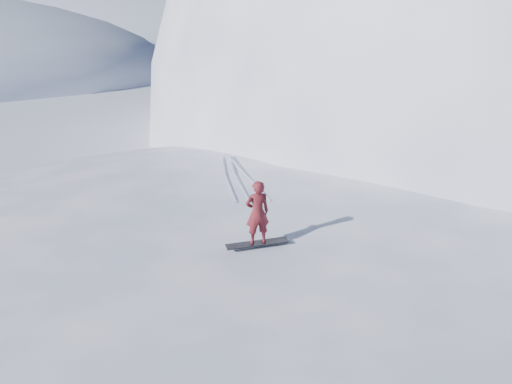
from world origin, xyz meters
TOP-DOWN VIEW (x-y plane):
  - ground at (0.00, 0.00)m, footprint 400.00×400.00m
  - near_ridge at (1.00, 3.00)m, footprint 36.00×28.00m
  - summit_peak at (22.00, 26.00)m, footprint 60.00×56.00m
  - peak_shoulder at (10.00, 20.00)m, footprint 28.00×24.00m
  - far_ridge_c at (-40.00, 110.00)m, footprint 140.00×90.00m
  - wind_bumps at (-0.56, 2.12)m, footprint 16.00×14.40m
  - snowboard at (-0.42, -0.67)m, footprint 1.73×0.72m
  - snowboarder at (-0.42, -0.67)m, footprint 0.72×0.56m
  - board_tracks at (-1.06, 5.27)m, footprint 2.12×5.94m

SIDE VIEW (x-z plane):
  - ground at x=0.00m, z-range 0.00..0.00m
  - near_ridge at x=1.00m, z-range -2.40..2.40m
  - summit_peak at x=22.00m, z-range -28.00..28.00m
  - peak_shoulder at x=10.00m, z-range -9.00..9.00m
  - far_ridge_c at x=-40.00m, z-range -18.00..18.00m
  - wind_bumps at x=-0.56m, z-range -0.50..0.50m
  - snowboard at x=-0.42m, z-range 2.40..2.43m
  - board_tracks at x=-1.06m, z-range 2.40..2.44m
  - snowboarder at x=-0.42m, z-range 2.43..4.18m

